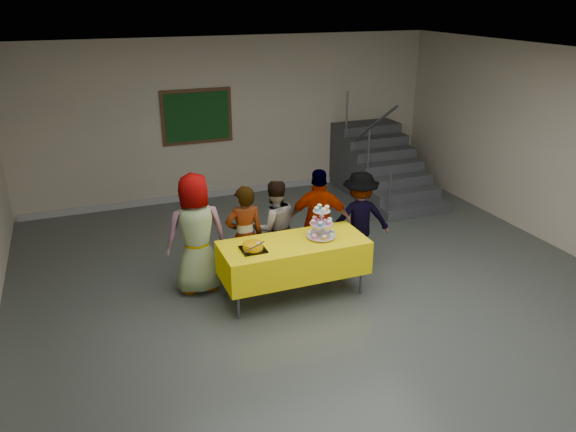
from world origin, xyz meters
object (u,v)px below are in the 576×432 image
bake_table (294,257)px  cupcake_stand (321,225)px  schoolchild_a (196,234)px  schoolchild_b (245,236)px  schoolchild_d (319,222)px  noticeboard (197,117)px  staircase (378,168)px  schoolchild_e (359,218)px  schoolchild_c (274,227)px  bear_cake (253,246)px

bake_table → cupcake_stand: 0.54m
cupcake_stand → schoolchild_a: (-1.50, 0.61, -0.13)m
schoolchild_b → schoolchild_d: size_ratio=0.93×
noticeboard → cupcake_stand: bearing=-80.9°
schoolchild_b → staircase: size_ratio=0.59×
schoolchild_e → staircase: (1.86, 2.68, -0.21)m
noticeboard → schoolchild_a: bearing=-103.7°
cupcake_stand → schoolchild_c: bearing=116.9°
cupcake_stand → schoolchild_b: size_ratio=0.31×
bake_table → noticeboard: bearing=93.8°
schoolchild_d → schoolchild_b: bearing=22.7°
bear_cake → schoolchild_b: bearing=83.4°
cupcake_stand → schoolchild_c: (-0.37, 0.74, -0.26)m
staircase → schoolchild_b: bearing=-142.9°
noticeboard → schoolchild_d: bearing=-76.5°
bake_table → bear_cake: bear_cake is taller
schoolchild_a → schoolchild_d: (1.70, -0.10, -0.05)m
bear_cake → staircase: 4.93m
bake_table → schoolchild_d: size_ratio=1.24×
cupcake_stand → staircase: size_ratio=0.19×
bear_cake → staircase: (3.66, 3.29, -0.34)m
schoolchild_a → schoolchild_c: bearing=-172.1°
bake_table → bear_cake: 0.62m
bake_table → noticeboard: 4.22m
cupcake_stand → schoolchild_c: schoolchild_c is taller
cupcake_stand → bake_table: bearing=179.2°
cupcake_stand → bear_cake: cupcake_stand is taller
schoolchild_c → noticeboard: 3.48m
cupcake_stand → schoolchild_d: schoolchild_d is taller
schoolchild_a → schoolchild_d: 1.71m
schoolchild_e → schoolchild_c: bearing=7.4°
bake_table → cupcake_stand: bearing=-0.8°
bear_cake → schoolchild_a: (-0.56, 0.65, -0.02)m
schoolchild_b → schoolchild_d: bearing=-178.8°
staircase → noticeboard: (-3.37, 0.84, 1.11)m
bake_table → schoolchild_b: schoolchild_b is taller
schoolchild_d → bear_cake: bearing=49.3°
bear_cake → noticeboard: size_ratio=0.28×
cupcake_stand → schoolchild_e: size_ratio=0.32×
schoolchild_e → bake_table: bearing=39.6°
schoolchild_a → cupcake_stand: bearing=159.1°
cupcake_stand → noticeboard: size_ratio=0.34×
schoolchild_e → staircase: staircase is taller
bear_cake → schoolchild_d: bearing=25.6°
schoolchild_d → staircase: (2.52, 2.74, -0.27)m
cupcake_stand → noticeboard: noticeboard is taller
schoolchild_d → noticeboard: (-0.86, 3.57, 0.84)m
schoolchild_c → bake_table: bearing=90.6°
schoolchild_c → schoolchild_a: bearing=7.6°
schoolchild_d → schoolchild_e: 0.67m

